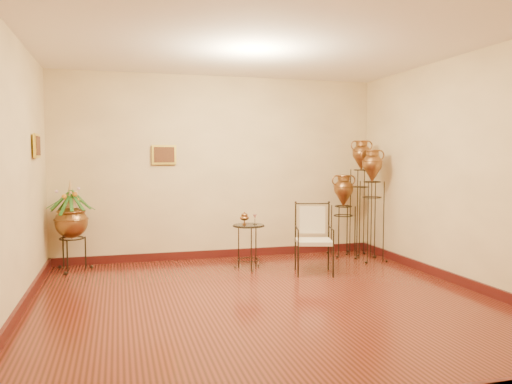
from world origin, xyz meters
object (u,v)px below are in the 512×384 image
object	(u,v)px
side_table	(249,246)
planter_urn	(71,218)
amphora_mid	(372,204)
amphora_tall	(361,197)
armchair	(314,239)

from	to	relation	value
side_table	planter_urn	bearing A→B (deg)	166.70
amphora_mid	planter_urn	world-z (taller)	amphora_mid
amphora_mid	side_table	bearing A→B (deg)	-178.65
amphora_tall	planter_urn	xyz separation A→B (m)	(-4.30, 0.17, -0.22)
side_table	armchair	bearing A→B (deg)	-33.13
amphora_tall	planter_urn	bearing A→B (deg)	177.79
amphora_mid	armchair	distance (m)	1.34
amphora_tall	armchair	distance (m)	1.54
amphora_tall	armchair	world-z (taller)	amphora_tall
amphora_mid	armchair	bearing A→B (deg)	-154.50
planter_urn	amphora_mid	bearing A→B (deg)	-6.83
planter_urn	armchair	distance (m)	3.33
amphora_tall	planter_urn	world-z (taller)	amphora_tall
armchair	amphora_mid	bearing A→B (deg)	40.70
amphora_mid	armchair	world-z (taller)	amphora_mid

